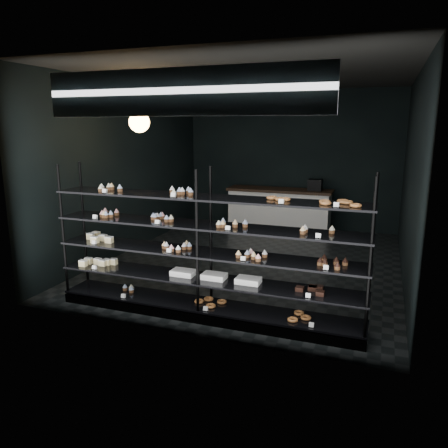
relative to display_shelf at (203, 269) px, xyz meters
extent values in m
cube|color=black|center=(-0.05, 2.45, -0.62)|extent=(5.00, 6.00, 0.01)
cube|color=black|center=(-0.05, 2.45, 2.57)|extent=(5.00, 6.00, 0.01)
cube|color=black|center=(-0.05, 5.45, 0.97)|extent=(5.00, 0.01, 3.20)
cube|color=black|center=(-0.05, -0.55, 0.97)|extent=(5.00, 0.01, 3.20)
cube|color=black|center=(-2.55, 2.45, 0.97)|extent=(0.01, 6.00, 3.20)
cube|color=black|center=(2.45, 2.45, 0.97)|extent=(0.01, 6.00, 3.20)
cube|color=black|center=(0.02, 0.00, -0.57)|extent=(4.00, 0.50, 0.12)
cylinder|color=black|center=(-1.95, -0.22, 0.36)|extent=(0.04, 0.04, 1.85)
cylinder|color=black|center=(-1.95, 0.22, 0.36)|extent=(0.04, 0.04, 1.85)
cylinder|color=black|center=(0.02, -0.22, 0.36)|extent=(0.04, 0.04, 1.85)
cylinder|color=black|center=(0.02, 0.22, 0.36)|extent=(0.04, 0.04, 1.85)
cylinder|color=black|center=(1.99, -0.22, 0.36)|extent=(0.04, 0.04, 1.85)
cylinder|color=black|center=(1.99, 0.22, 0.36)|extent=(0.04, 0.04, 1.85)
cube|color=black|center=(0.02, 0.00, -0.48)|extent=(4.00, 0.50, 0.03)
cube|color=black|center=(0.02, 0.00, -0.13)|extent=(4.00, 0.50, 0.02)
cube|color=black|center=(0.02, 0.00, 0.22)|extent=(4.00, 0.50, 0.02)
cube|color=black|center=(0.02, 0.00, 0.57)|extent=(4.00, 0.50, 0.02)
cube|color=black|center=(0.02, 0.00, 0.92)|extent=(4.00, 0.50, 0.02)
cube|color=white|center=(-1.30, -0.18, 0.96)|extent=(0.06, 0.04, 0.06)
cube|color=white|center=(-0.29, -0.18, 0.96)|extent=(0.06, 0.04, 0.06)
cube|color=white|center=(1.01, -0.18, 0.96)|extent=(0.06, 0.04, 0.06)
cube|color=white|center=(1.61, -0.18, 0.96)|extent=(0.06, 0.04, 0.06)
cube|color=white|center=(-1.48, -0.18, 0.61)|extent=(0.06, 0.04, 0.06)
cube|color=white|center=(-0.54, -0.18, 0.61)|extent=(0.05, 0.04, 0.06)
cube|color=white|center=(0.43, -0.18, 0.61)|extent=(0.05, 0.04, 0.06)
cube|color=white|center=(1.40, -0.18, 0.61)|extent=(0.06, 0.04, 0.06)
cube|color=white|center=(-1.50, -0.18, 0.26)|extent=(0.06, 0.04, 0.06)
cube|color=white|center=(-0.37, -0.18, 0.26)|extent=(0.06, 0.04, 0.06)
cube|color=white|center=(0.62, -0.18, 0.26)|extent=(0.05, 0.04, 0.06)
cube|color=white|center=(1.59, -0.18, 0.26)|extent=(0.06, 0.04, 0.06)
cube|color=white|center=(-1.54, -0.18, -0.09)|extent=(0.06, 0.04, 0.06)
cube|color=white|center=(1.36, -0.18, -0.09)|extent=(0.06, 0.04, 0.06)
cube|color=white|center=(-1.09, -0.18, -0.44)|extent=(0.06, 0.04, 0.06)
cube|color=white|center=(0.12, -0.18, -0.44)|extent=(0.05, 0.04, 0.06)
cube|color=white|center=(1.37, -0.18, -0.44)|extent=(0.06, 0.04, 0.06)
cube|color=#0D1D41|center=(-0.05, -0.47, 2.12)|extent=(3.20, 0.04, 0.45)
cube|color=white|center=(-0.05, -0.49, 2.12)|extent=(3.30, 0.02, 0.50)
cylinder|color=black|center=(-1.46, 1.04, 2.26)|extent=(0.01, 0.01, 0.58)
sphere|color=#FAAD57|center=(-1.46, 1.04, 1.82)|extent=(0.31, 0.31, 0.31)
cube|color=silver|center=(-0.17, 4.95, -0.17)|extent=(2.30, 0.60, 0.92)
cube|color=black|center=(-0.17, 4.95, 0.32)|extent=(2.39, 0.65, 0.06)
cube|color=black|center=(0.63, 4.95, 0.48)|extent=(0.30, 0.30, 0.25)
camera|label=1|loc=(2.06, -4.82, 1.78)|focal=35.00mm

